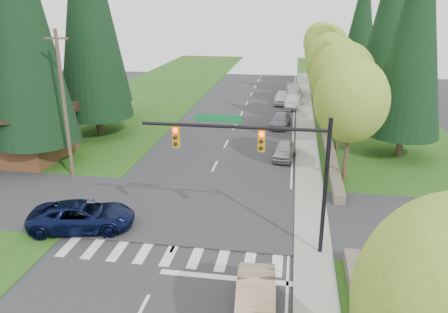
% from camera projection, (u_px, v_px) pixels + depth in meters
% --- Properties ---
extents(ground, '(120.00, 120.00, 0.00)m').
position_uv_depth(ground, '(148.00, 296.00, 18.12)').
color(ground, '#28282B').
rests_on(ground, ground).
extents(grass_east, '(14.00, 110.00, 0.06)m').
position_uv_depth(grass_east, '(385.00, 155.00, 34.78)').
color(grass_east, '#1F4412').
rests_on(grass_east, ground).
extents(grass_west, '(14.00, 110.00, 0.06)m').
position_uv_depth(grass_west, '(80.00, 140.00, 38.67)').
color(grass_west, '#1F4412').
rests_on(grass_west, ground).
extents(cross_street, '(120.00, 8.00, 0.10)m').
position_uv_depth(cross_street, '(192.00, 211.00, 25.57)').
color(cross_street, '#28282B').
rests_on(cross_street, ground).
extents(sidewalk_east, '(1.80, 80.00, 0.13)m').
position_uv_depth(sidewalk_east, '(307.00, 144.00, 37.55)').
color(sidewalk_east, gray).
rests_on(sidewalk_east, ground).
extents(curb_east, '(0.20, 80.00, 0.13)m').
position_uv_depth(curb_east, '(297.00, 143.00, 37.67)').
color(curb_east, gray).
rests_on(curb_east, ground).
extents(stone_wall_north, '(0.70, 40.00, 0.70)m').
position_uv_depth(stone_wall_north, '(322.00, 118.00, 44.64)').
color(stone_wall_north, '#4C4438').
rests_on(stone_wall_north, ground).
extents(traffic_signal, '(8.70, 0.37, 6.80)m').
position_uv_depth(traffic_signal, '(265.00, 154.00, 19.99)').
color(traffic_signal, black).
rests_on(traffic_signal, ground).
extents(brown_building, '(8.40, 8.40, 5.40)m').
position_uv_depth(brown_building, '(20.00, 119.00, 33.28)').
color(brown_building, '#4C2D19').
rests_on(brown_building, ground).
extents(utility_pole, '(1.60, 0.24, 10.00)m').
position_uv_depth(utility_pole, '(64.00, 104.00, 29.00)').
color(utility_pole, '#473828').
rests_on(utility_pole, ground).
extents(decid_tree_0, '(4.80, 4.80, 8.37)m').
position_uv_depth(decid_tree_0, '(351.00, 101.00, 27.91)').
color(decid_tree_0, '#38281C').
rests_on(decid_tree_0, ground).
extents(decid_tree_1, '(5.20, 5.20, 8.80)m').
position_uv_depth(decid_tree_1, '(343.00, 80.00, 34.35)').
color(decid_tree_1, '#38281C').
rests_on(decid_tree_1, ground).
extents(decid_tree_2, '(5.00, 5.00, 8.82)m').
position_uv_depth(decid_tree_2, '(333.00, 66.00, 40.85)').
color(decid_tree_2, '#38281C').
rests_on(decid_tree_2, ground).
extents(decid_tree_3, '(5.00, 5.00, 8.55)m').
position_uv_depth(decid_tree_3, '(329.00, 60.00, 47.44)').
color(decid_tree_3, '#38281C').
rests_on(decid_tree_3, ground).
extents(decid_tree_4, '(5.40, 5.40, 9.18)m').
position_uv_depth(decid_tree_4, '(327.00, 50.00, 53.81)').
color(decid_tree_4, '#38281C').
rests_on(decid_tree_4, ground).
extents(decid_tree_5, '(4.80, 4.80, 8.30)m').
position_uv_depth(decid_tree_5, '(322.00, 48.00, 60.53)').
color(decid_tree_5, '#38281C').
rests_on(decid_tree_5, ground).
extents(decid_tree_6, '(5.20, 5.20, 8.86)m').
position_uv_depth(decid_tree_6, '(320.00, 42.00, 66.92)').
color(decid_tree_6, '#38281C').
rests_on(decid_tree_6, ground).
extents(conifer_w_a, '(6.12, 6.12, 19.80)m').
position_uv_depth(conifer_w_a, '(21.00, 14.00, 29.50)').
color(conifer_w_a, '#38281C').
rests_on(conifer_w_a, ground).
extents(conifer_w_b, '(5.44, 5.44, 17.80)m').
position_uv_depth(conifer_w_b, '(18.00, 26.00, 34.01)').
color(conifer_w_b, '#38281C').
rests_on(conifer_w_b, ground).
extents(conifer_w_c, '(6.46, 6.46, 20.80)m').
position_uv_depth(conifer_w_c, '(87.00, 6.00, 36.63)').
color(conifer_w_c, '#38281C').
rests_on(conifer_w_c, ground).
extents(conifer_w_e, '(5.78, 5.78, 18.80)m').
position_uv_depth(conifer_w_e, '(97.00, 16.00, 42.85)').
color(conifer_w_e, '#38281C').
rests_on(conifer_w_e, ground).
extents(conifer_e_a, '(5.44, 5.44, 17.80)m').
position_uv_depth(conifer_e_a, '(416.00, 28.00, 31.38)').
color(conifer_e_a, '#38281C').
rests_on(conifer_e_a, ground).
extents(conifer_e_b, '(6.12, 6.12, 19.80)m').
position_uv_depth(conifer_e_b, '(393.00, 10.00, 43.93)').
color(conifer_e_b, '#38281C').
rests_on(conifer_e_b, ground).
extents(conifer_e_c, '(5.10, 5.10, 16.80)m').
position_uv_depth(conifer_e_c, '(362.00, 21.00, 57.62)').
color(conifer_e_c, '#38281C').
rests_on(conifer_e_c, ground).
extents(sedan_champagne, '(1.79, 4.42, 1.43)m').
position_uv_depth(sedan_champagne, '(255.00, 301.00, 16.76)').
color(sedan_champagne, '#D2B08C').
rests_on(sedan_champagne, ground).
extents(suv_navy, '(5.90, 3.70, 1.52)m').
position_uv_depth(suv_navy, '(82.00, 216.00, 23.31)').
color(suv_navy, black).
rests_on(suv_navy, ground).
extents(parked_car_a, '(1.88, 3.88, 1.28)m').
position_uv_depth(parked_car_a, '(284.00, 150.00, 34.05)').
color(parked_car_a, '#A2A2A6').
rests_on(parked_car_a, ground).
extents(parked_car_b, '(2.21, 4.46, 1.24)m').
position_uv_depth(parked_car_b, '(280.00, 120.00, 42.81)').
color(parked_car_b, slate).
rests_on(parked_car_b, ground).
extents(parked_car_c, '(2.10, 4.60, 1.46)m').
position_uv_depth(parked_car_c, '(294.00, 102.00, 50.42)').
color(parked_car_c, '#BCBBC1').
rests_on(parked_car_c, ground).
extents(parked_car_d, '(1.93, 4.49, 1.51)m').
position_uv_depth(parked_car_d, '(282.00, 97.00, 52.50)').
color(parked_car_d, silver).
rests_on(parked_car_d, ground).
extents(parked_car_e, '(2.44, 5.04, 1.41)m').
position_uv_depth(parked_car_e, '(294.00, 90.00, 57.15)').
color(parked_car_e, '#B5B6BA').
rests_on(parked_car_e, ground).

